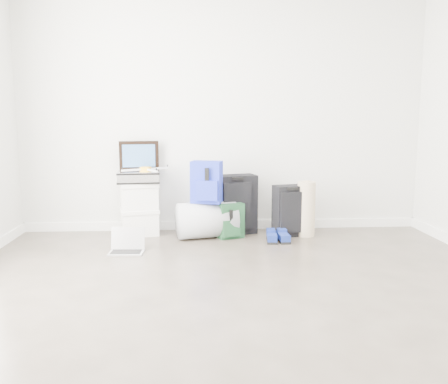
{
  "coord_description": "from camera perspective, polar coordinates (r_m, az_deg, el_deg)",
  "views": [
    {
      "loc": [
        -0.32,
        -2.83,
        1.25
      ],
      "look_at": [
        -0.03,
        1.9,
        0.52
      ],
      "focal_mm": 38.0,
      "sensor_mm": 36.0,
      "label": 1
    }
  ],
  "objects": [
    {
      "name": "rolled_rug",
      "position": [
        5.18,
        9.85,
        -2.02
      ],
      "size": [
        0.19,
        0.19,
        0.59
      ],
      "primitive_type": "cylinder",
      "color": "#BFB287",
      "rests_on": "ground"
    },
    {
      "name": "drone",
      "position": [
        5.15,
        -9.41,
        2.73
      ],
      "size": [
        0.48,
        0.48,
        0.05
      ],
      "rotation": [
        0.0,
        0.0,
        -0.26
      ],
      "color": "gold",
      "rests_on": "briefcase"
    },
    {
      "name": "room_envelope",
      "position": [
        2.91,
        3.0,
        18.05
      ],
      "size": [
        4.52,
        5.02,
        2.71
      ],
      "color": "silver",
      "rests_on": "ground"
    },
    {
      "name": "duffel_bag",
      "position": [
        5.05,
        -2.09,
        -3.37
      ],
      "size": [
        0.69,
        0.51,
        0.38
      ],
      "primitive_type": "cylinder",
      "rotation": [
        0.0,
        1.57,
        0.22
      ],
      "color": "gray",
      "rests_on": "ground"
    },
    {
      "name": "boxes_stack",
      "position": [
        5.24,
        -10.14,
        -1.99
      ],
      "size": [
        0.46,
        0.4,
        0.57
      ],
      "rotation": [
        0.0,
        0.0,
        0.22
      ],
      "color": "white",
      "rests_on": "ground"
    },
    {
      "name": "large_suitcase",
      "position": [
        5.22,
        1.5,
        -1.49
      ],
      "size": [
        0.47,
        0.36,
        0.65
      ],
      "rotation": [
        0.0,
        0.0,
        0.26
      ],
      "color": "black",
      "rests_on": "ground"
    },
    {
      "name": "ground",
      "position": [
        3.11,
        2.78,
        -14.96
      ],
      "size": [
        5.0,
        5.0,
        0.0
      ],
      "primitive_type": "plane",
      "color": "#3A332A",
      "rests_on": "ground"
    },
    {
      "name": "blue_backpack",
      "position": [
        4.95,
        -2.1,
        1.11
      ],
      "size": [
        0.35,
        0.3,
        0.44
      ],
      "rotation": [
        0.0,
        0.0,
        -0.26
      ],
      "color": "navy",
      "rests_on": "duffel_bag"
    },
    {
      "name": "laptop",
      "position": [
        4.62,
        -11.59,
        -6.43
      ],
      "size": [
        0.33,
        0.25,
        0.23
      ],
      "rotation": [
        0.0,
        0.0,
        -0.05
      ],
      "color": "silver",
      "rests_on": "ground"
    },
    {
      "name": "briefcase",
      "position": [
        5.19,
        -10.25,
        1.78
      ],
      "size": [
        0.46,
        0.36,
        0.13
      ],
      "primitive_type": "cube",
      "rotation": [
        0.0,
        0.0,
        0.09
      ],
      "color": "#B2B2B7",
      "rests_on": "boxes_stack"
    },
    {
      "name": "carry_on",
      "position": [
        5.17,
        7.97,
        -2.23
      ],
      "size": [
        0.39,
        0.3,
        0.55
      ],
      "rotation": [
        0.0,
        0.0,
        0.24
      ],
      "color": "black",
      "rests_on": "ground"
    },
    {
      "name": "painting",
      "position": [
        5.26,
        -10.19,
        4.32
      ],
      "size": [
        0.42,
        0.09,
        0.32
      ],
      "rotation": [
        0.0,
        0.0,
        0.16
      ],
      "color": "black",
      "rests_on": "briefcase"
    },
    {
      "name": "shoes",
      "position": [
        4.95,
        6.45,
        -5.45
      ],
      "size": [
        0.24,
        0.27,
        0.09
      ],
      "rotation": [
        0.0,
        0.0,
        -0.05
      ],
      "color": "black",
      "rests_on": "ground"
    },
    {
      "name": "green_backpack",
      "position": [
        5.04,
        0.78,
        -3.55
      ],
      "size": [
        0.3,
        0.26,
        0.37
      ],
      "rotation": [
        0.0,
        0.0,
        0.34
      ],
      "color": "#123218",
      "rests_on": "ground"
    }
  ]
}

